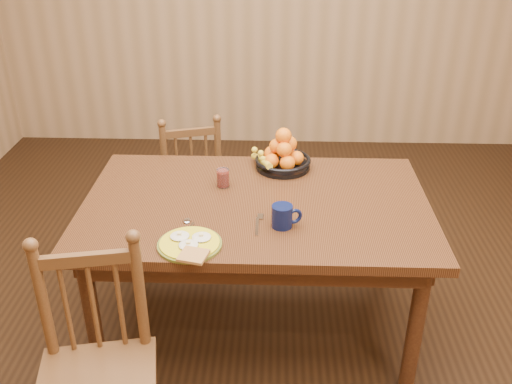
{
  "coord_description": "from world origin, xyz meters",
  "views": [
    {
      "loc": [
        0.08,
        -2.31,
        2.03
      ],
      "look_at": [
        0.0,
        0.0,
        0.8
      ],
      "focal_mm": 40.0,
      "sensor_mm": 36.0,
      "label": 1
    }
  ],
  "objects_px": {
    "dining_table": "(256,217)",
    "fruit_bowl": "(282,156)",
    "chair_near": "(97,373)",
    "breakfast_plate": "(190,244)",
    "chair_far": "(190,180)",
    "coffee_mug": "(283,216)"
  },
  "relations": [
    {
      "from": "fruit_bowl",
      "to": "chair_near",
      "type": "bearing_deg",
      "value": -120.32
    },
    {
      "from": "chair_near",
      "to": "chair_far",
      "type": "bearing_deg",
      "value": 75.05
    },
    {
      "from": "chair_far",
      "to": "fruit_bowl",
      "type": "relative_size",
      "value": 2.65
    },
    {
      "from": "dining_table",
      "to": "chair_near",
      "type": "height_order",
      "value": "chair_near"
    },
    {
      "from": "dining_table",
      "to": "breakfast_plate",
      "type": "xyz_separation_m",
      "value": [
        -0.25,
        -0.39,
        0.1
      ]
    },
    {
      "from": "dining_table",
      "to": "chair_near",
      "type": "xyz_separation_m",
      "value": [
        -0.56,
        -0.79,
        -0.21
      ]
    },
    {
      "from": "chair_near",
      "to": "breakfast_plate",
      "type": "bearing_deg",
      "value": 42.3
    },
    {
      "from": "dining_table",
      "to": "chair_near",
      "type": "relative_size",
      "value": 1.7
    },
    {
      "from": "breakfast_plate",
      "to": "fruit_bowl",
      "type": "distance_m",
      "value": 0.84
    },
    {
      "from": "chair_near",
      "to": "breakfast_plate",
      "type": "distance_m",
      "value": 0.59
    },
    {
      "from": "coffee_mug",
      "to": "fruit_bowl",
      "type": "distance_m",
      "value": 0.58
    },
    {
      "from": "chair_far",
      "to": "chair_near",
      "type": "distance_m",
      "value": 1.67
    },
    {
      "from": "chair_near",
      "to": "fruit_bowl",
      "type": "bearing_deg",
      "value": 48.67
    },
    {
      "from": "dining_table",
      "to": "coffee_mug",
      "type": "bearing_deg",
      "value": -60.07
    },
    {
      "from": "breakfast_plate",
      "to": "coffee_mug",
      "type": "bearing_deg",
      "value": 24.37
    },
    {
      "from": "chair_far",
      "to": "chair_near",
      "type": "xyz_separation_m",
      "value": [
        -0.11,
        -1.66,
        0.04
      ]
    },
    {
      "from": "dining_table",
      "to": "coffee_mug",
      "type": "relative_size",
      "value": 12.0
    },
    {
      "from": "chair_near",
      "to": "fruit_bowl",
      "type": "distance_m",
      "value": 1.39
    },
    {
      "from": "dining_table",
      "to": "fruit_bowl",
      "type": "distance_m",
      "value": 0.41
    },
    {
      "from": "dining_table",
      "to": "fruit_bowl",
      "type": "xyz_separation_m",
      "value": [
        0.12,
        0.37,
        0.15
      ]
    },
    {
      "from": "chair_near",
      "to": "coffee_mug",
      "type": "xyz_separation_m",
      "value": [
        0.68,
        0.58,
        0.34
      ]
    },
    {
      "from": "breakfast_plate",
      "to": "fruit_bowl",
      "type": "xyz_separation_m",
      "value": [
        0.37,
        0.75,
        0.05
      ]
    }
  ]
}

